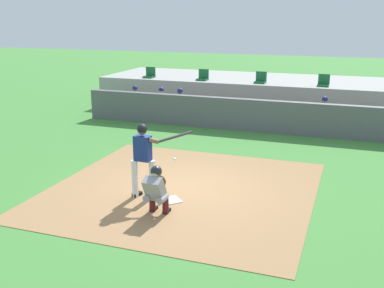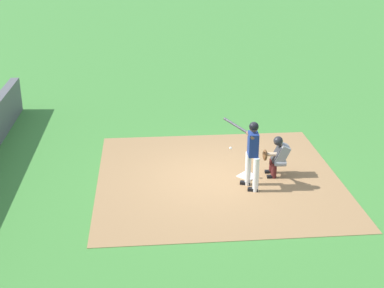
{
  "view_description": "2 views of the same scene",
  "coord_description": "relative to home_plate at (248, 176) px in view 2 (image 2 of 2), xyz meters",
  "views": [
    {
      "loc": [
        3.86,
        -10.05,
        4.24
      ],
      "look_at": [
        0.0,
        0.7,
        1.0
      ],
      "focal_mm": 42.97,
      "sensor_mm": 36.0,
      "label": 1
    },
    {
      "loc": [
        -13.24,
        1.9,
        6.29
      ],
      "look_at": [
        0.0,
        0.7,
        1.0
      ],
      "focal_mm": 51.54,
      "sensor_mm": 36.0,
      "label": 2
    }
  ],
  "objects": [
    {
      "name": "ground_plane",
      "position": [
        0.0,
        0.8,
        -0.02
      ],
      "size": [
        80.0,
        80.0,
        0.0
      ],
      "primitive_type": "plane",
      "color": "#428438"
    },
    {
      "name": "dirt_infield",
      "position": [
        0.0,
        0.8,
        -0.02
      ],
      "size": [
        6.4,
        6.4,
        0.01
      ],
      "primitive_type": "cube",
      "color": "#9E754C",
      "rests_on": "ground"
    },
    {
      "name": "home_plate",
      "position": [
        0.0,
        0.0,
        0.0
      ],
      "size": [
        0.62,
        0.62,
        0.02
      ],
      "primitive_type": "cube",
      "rotation": [
        0.0,
        0.0,
        0.79
      ],
      "color": "white",
      "rests_on": "dirt_infield"
    },
    {
      "name": "batter_at_plate",
      "position": [
        -0.67,
        0.05,
        1.01
      ],
      "size": [
        1.32,
        0.76,
        1.8
      ],
      "color": "silver",
      "rests_on": "ground"
    },
    {
      "name": "catcher_crouched",
      "position": [
        -0.0,
        -0.78,
        0.59
      ],
      "size": [
        0.49,
        1.64,
        1.13
      ],
      "color": "gray",
      "rests_on": "ground"
    }
  ]
}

